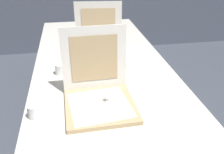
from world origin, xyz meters
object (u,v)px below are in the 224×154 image
object	(u,v)px
pizza_box_front	(99,94)
cup_white_mid	(60,69)
table	(104,78)
cup_white_near_left	(34,111)
pizza_box_middle	(99,49)

from	to	relation	value
pizza_box_front	cup_white_mid	world-z (taller)	pizza_box_front
pizza_box_front	cup_white_mid	distance (m)	0.43
pizza_box_front	cup_white_mid	bearing A→B (deg)	117.44
pizza_box_front	table	bearing A→B (deg)	76.23
pizza_box_front	cup_white_near_left	distance (m)	0.33
table	pizza_box_middle	world-z (taller)	pizza_box_middle
table	cup_white_mid	bearing A→B (deg)	175.63
pizza_box_front	pizza_box_middle	bearing A→B (deg)	81.28
pizza_box_middle	cup_white_mid	distance (m)	0.38
pizza_box_middle	cup_white_mid	bearing A→B (deg)	-133.30
pizza_box_middle	cup_white_mid	xyz separation A→B (m)	(-0.29, -0.25, -0.02)
pizza_box_front	cup_white_mid	xyz separation A→B (m)	(-0.21, 0.38, -0.02)
table	pizza_box_front	distance (m)	0.37
cup_white_near_left	table	bearing A→B (deg)	46.25
pizza_box_front	cup_white_near_left	bearing A→B (deg)	-169.70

